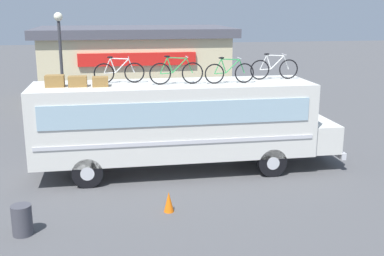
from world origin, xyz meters
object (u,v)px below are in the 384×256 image
object	(u,v)px
luggage_bag_2	(78,81)
rooftop_bicycle_3	(229,72)
luggage_bag_1	(55,81)
rooftop_bicycle_4	(274,68)
street_lamp	(61,54)
rooftop_bicycle_2	(176,72)
trash_bin	(22,220)
bus	(179,120)
luggage_bag_3	(100,82)
traffic_cone	(169,202)
rooftop_bicycle_1	(119,72)

from	to	relation	value
luggage_bag_2	rooftop_bicycle_3	world-z (taller)	rooftop_bicycle_3
luggage_bag_1	rooftop_bicycle_4	xyz separation A→B (m)	(7.48, 0.37, 0.20)
rooftop_bicycle_3	street_lamp	world-z (taller)	street_lamp
rooftop_bicycle_3	rooftop_bicycle_2	bearing A→B (deg)	176.92
trash_bin	rooftop_bicycle_2	bearing A→B (deg)	41.31
bus	street_lamp	bearing A→B (deg)	123.20
rooftop_bicycle_2	bus	bearing A→B (deg)	60.33
bus	luggage_bag_2	size ratio (longest dim) A/B	18.10
rooftop_bicycle_3	luggage_bag_2	bearing A→B (deg)	178.19
rooftop_bicycle_3	street_lamp	bearing A→B (deg)	130.54
rooftop_bicycle_4	rooftop_bicycle_3	bearing A→B (deg)	-160.87
luggage_bag_3	street_lamp	xyz separation A→B (m)	(-1.87, 7.08, 0.27)
luggage_bag_2	rooftop_bicycle_2	bearing A→B (deg)	-1.10
street_lamp	luggage_bag_3	bearing A→B (deg)	-75.19
luggage_bag_1	trash_bin	bearing A→B (deg)	-98.04
luggage_bag_3	trash_bin	distance (m)	5.27
bus	rooftop_bicycle_2	bearing A→B (deg)	-119.67
rooftop_bicycle_2	rooftop_bicycle_3	distance (m)	1.78
luggage_bag_2	traffic_cone	world-z (taller)	luggage_bag_2
luggage_bag_1	luggage_bag_2	xyz separation A→B (m)	(0.72, -0.09, -0.02)
luggage_bag_1	street_lamp	world-z (taller)	street_lamp
rooftop_bicycle_4	trash_bin	distance (m)	9.72
luggage_bag_3	traffic_cone	bearing A→B (deg)	-60.56
bus	traffic_cone	world-z (taller)	bus
luggage_bag_3	rooftop_bicycle_1	distance (m)	0.88
luggage_bag_3	rooftop_bicycle_2	bearing A→B (deg)	0.17
rooftop_bicycle_1	rooftop_bicycle_4	size ratio (longest dim) A/B	0.96
traffic_cone	rooftop_bicycle_3	bearing A→B (deg)	51.53
luggage_bag_2	rooftop_bicycle_2	distance (m)	3.20
luggage_bag_2	rooftop_bicycle_4	distance (m)	6.78
luggage_bag_3	street_lamp	world-z (taller)	street_lamp
rooftop_bicycle_4	trash_bin	xyz separation A→B (m)	(-8.06, -4.47, -3.09)
rooftop_bicycle_1	trash_bin	distance (m)	6.08
bus	trash_bin	size ratio (longest dim) A/B	13.39
luggage_bag_2	trash_bin	bearing A→B (deg)	-107.95
rooftop_bicycle_4	traffic_cone	world-z (taller)	rooftop_bicycle_4
trash_bin	traffic_cone	size ratio (longest dim) A/B	1.34
rooftop_bicycle_1	rooftop_bicycle_3	world-z (taller)	rooftop_bicycle_1
luggage_bag_2	luggage_bag_3	xyz separation A→B (m)	(0.72, -0.07, -0.01)
luggage_bag_2	traffic_cone	bearing A→B (deg)	-52.29
rooftop_bicycle_2	trash_bin	bearing A→B (deg)	-138.69
rooftop_bicycle_2	trash_bin	size ratio (longest dim) A/B	2.28
luggage_bag_3	rooftop_bicycle_4	distance (m)	6.07
luggage_bag_1	luggage_bag_2	world-z (taller)	luggage_bag_1
rooftop_bicycle_1	traffic_cone	bearing A→B (deg)	-72.65
rooftop_bicycle_4	trash_bin	size ratio (longest dim) A/B	2.22
rooftop_bicycle_1	rooftop_bicycle_4	world-z (taller)	rooftop_bicycle_4
luggage_bag_2	luggage_bag_3	world-z (taller)	luggage_bag_2
rooftop_bicycle_4	street_lamp	world-z (taller)	street_lamp
rooftop_bicycle_4	traffic_cone	bearing A→B (deg)	-138.79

